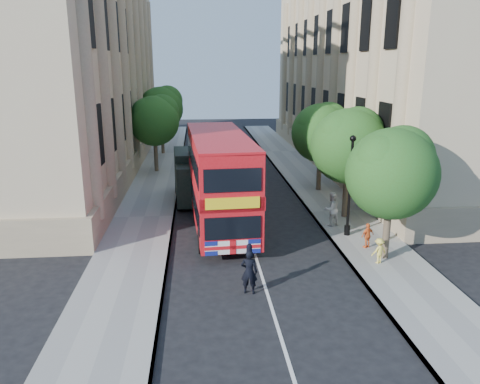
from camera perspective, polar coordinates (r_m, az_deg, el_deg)
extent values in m
plane|color=black|center=(18.44, 3.46, -12.61)|extent=(120.00, 120.00, 0.00)
cube|color=gray|center=(28.69, 11.89, -2.38)|extent=(3.50, 80.00, 0.12)
cube|color=gray|center=(27.65, -11.59, -3.04)|extent=(3.50, 80.00, 0.12)
cube|color=tan|center=(43.30, 17.63, 15.15)|extent=(12.00, 38.00, 18.00)
cube|color=tan|center=(41.64, -21.62, 14.82)|extent=(12.00, 38.00, 18.00)
cylinder|color=#473828|center=(22.05, 17.44, -4.46)|extent=(0.32, 0.32, 2.86)
sphere|color=#2B531B|center=(21.34, 18.00, 2.12)|extent=(4.00, 4.00, 4.00)
sphere|color=#2B531B|center=(21.81, 19.19, 4.04)|extent=(2.80, 2.80, 2.80)
sphere|color=#2B531B|center=(20.77, 17.16, 3.32)|extent=(2.60, 2.60, 2.60)
cylinder|color=#473828|center=(27.39, 12.75, -0.15)|extent=(0.32, 0.32, 2.99)
sphere|color=#2B531B|center=(26.81, 13.09, 5.46)|extent=(4.20, 4.20, 4.20)
sphere|color=#2B531B|center=(27.27, 14.13, 7.01)|extent=(2.94, 2.94, 2.94)
sphere|color=#2B531B|center=(26.29, 12.32, 6.52)|extent=(2.73, 2.73, 2.73)
cylinder|color=#473828|center=(32.98, 9.61, 2.55)|extent=(0.32, 0.32, 2.90)
sphere|color=#2B531B|center=(32.51, 9.82, 7.10)|extent=(4.00, 4.00, 4.00)
sphere|color=#2B531B|center=(32.97, 10.71, 8.32)|extent=(2.80, 2.80, 2.80)
sphere|color=#2B531B|center=(32.03, 9.13, 7.96)|extent=(2.60, 2.60, 2.60)
cylinder|color=#473828|center=(38.91, -10.22, 4.53)|extent=(0.32, 0.32, 2.99)
sphere|color=#2B531B|center=(38.50, -10.41, 8.51)|extent=(4.00, 4.00, 4.00)
sphere|color=#2B531B|center=(38.78, -9.52, 9.61)|extent=(2.80, 2.80, 2.80)
sphere|color=#2B531B|center=(38.19, -11.25, 9.24)|extent=(2.60, 2.60, 2.60)
cylinder|color=#473828|center=(46.75, -9.42, 6.47)|extent=(0.32, 0.32, 3.17)
sphere|color=#2B531B|center=(46.41, -9.58, 9.99)|extent=(4.20, 4.20, 4.20)
sphere|color=#2B531B|center=(46.70, -8.84, 10.94)|extent=(2.94, 2.94, 2.94)
sphere|color=#2B531B|center=(46.10, -10.27, 10.64)|extent=(2.73, 2.73, 2.73)
cylinder|color=black|center=(24.77, 12.92, -4.55)|extent=(0.30, 0.30, 0.50)
cylinder|color=black|center=(24.11, 13.24, 0.48)|extent=(0.14, 0.14, 5.00)
sphere|color=black|center=(23.61, 13.61, 6.36)|extent=(0.32, 0.32, 0.32)
cube|color=red|center=(25.21, -2.54, 1.79)|extent=(3.45, 10.85, 4.45)
cube|color=black|center=(25.46, -2.52, -0.36)|extent=(3.47, 10.18, 1.01)
cube|color=black|center=(24.97, -2.57, 4.37)|extent=(3.47, 10.18, 1.01)
cube|color=yellow|center=(20.04, -0.90, -1.36)|extent=(2.37, 0.22, 0.51)
cylinder|color=black|center=(22.17, -4.71, -6.06)|extent=(0.38, 1.14, 1.13)
cylinder|color=black|center=(22.46, 1.81, -5.73)|extent=(0.38, 1.14, 1.13)
cylinder|color=black|center=(29.10, -5.74, -0.83)|extent=(0.38, 1.14, 1.13)
cylinder|color=black|center=(29.32, -0.76, -0.63)|extent=(0.38, 1.14, 1.13)
cube|color=black|center=(28.56, -5.48, 0.89)|extent=(2.42, 2.20, 2.40)
cube|color=black|center=(27.55, -5.37, 0.97)|extent=(2.06, 0.24, 0.80)
cube|color=black|center=(30.94, -5.80, 2.45)|extent=(2.52, 3.80, 2.85)
cube|color=black|center=(30.61, -5.65, -0.33)|extent=(2.42, 5.60, 0.29)
cylinder|color=black|center=(28.70, -7.46, -1.34)|extent=(0.31, 0.93, 0.91)
cylinder|color=black|center=(28.81, -3.38, -1.17)|extent=(0.31, 0.93, 0.91)
cylinder|color=black|center=(32.32, -7.68, 0.55)|extent=(0.31, 0.93, 0.91)
cylinder|color=black|center=(32.43, -4.05, 0.70)|extent=(0.31, 0.93, 0.91)
imported|color=black|center=(18.28, 1.12, -9.70)|extent=(0.73, 0.56, 1.79)
imported|color=silver|center=(25.77, 11.07, -2.04)|extent=(1.11, 1.00, 1.88)
imported|color=orange|center=(23.20, 15.29, -5.14)|extent=(0.78, 0.55, 1.23)
imported|color=#EFD551|center=(21.62, 16.59, -6.87)|extent=(0.84, 0.64, 1.15)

